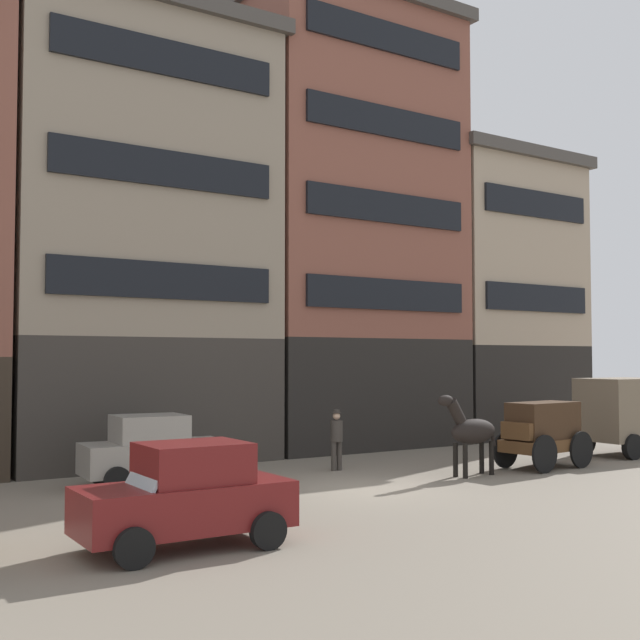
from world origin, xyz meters
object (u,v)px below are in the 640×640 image
at_px(fire_hydrant_curbside, 536,433).
at_px(sedan_light, 153,450).
at_px(pedestrian_officer, 337,437).
at_px(delivery_truck_far, 633,413).
at_px(sedan_dark, 187,496).
at_px(draft_horse, 471,431).
at_px(cargo_wagon, 542,430).

bearing_deg(fire_hydrant_curbside, sedan_light, -175.41).
bearing_deg(fire_hydrant_curbside, pedestrian_officer, -170.95).
xyz_separation_m(delivery_truck_far, sedan_dark, (-18.51, -4.12, -0.51)).
xyz_separation_m(delivery_truck_far, sedan_light, (-16.37, 2.77, -0.51)).
distance_m(draft_horse, delivery_truck_far, 8.33).
xyz_separation_m(draft_horse, fire_hydrant_curbside, (7.98, 4.69, -0.84)).
bearing_deg(draft_horse, pedestrian_officer, 129.80).
bearing_deg(delivery_truck_far, sedan_dark, -167.46).
relative_size(cargo_wagon, pedestrian_officer, 1.67).
xyz_separation_m(cargo_wagon, sedan_dark, (-13.15, -3.49, -0.23)).
xyz_separation_m(delivery_truck_far, fire_hydrant_curbside, (-0.33, 4.05, -1.00)).
bearing_deg(sedan_dark, delivery_truck_far, 12.54).
xyz_separation_m(delivery_truck_far, pedestrian_officer, (-10.82, 2.38, -0.44)).
xyz_separation_m(draft_horse, sedan_dark, (-10.20, -3.48, -0.36)).
relative_size(sedan_light, pedestrian_officer, 2.12).
height_order(cargo_wagon, delivery_truck_far, delivery_truck_far).
xyz_separation_m(draft_horse, sedan_light, (-8.06, 3.40, -0.36)).
height_order(cargo_wagon, sedan_dark, cargo_wagon).
bearing_deg(cargo_wagon, pedestrian_officer, 151.13).
bearing_deg(cargo_wagon, draft_horse, -179.93).
distance_m(cargo_wagon, sedan_dark, 13.61).
bearing_deg(sedan_light, pedestrian_officer, -3.97).
xyz_separation_m(sedan_dark, sedan_light, (2.15, 6.88, 0.00)).
xyz_separation_m(sedan_light, pedestrian_officer, (5.55, -0.38, 0.07)).
bearing_deg(sedan_light, cargo_wagon, -17.15).
distance_m(draft_horse, pedestrian_officer, 3.94).
distance_m(pedestrian_officer, fire_hydrant_curbside, 10.64).
height_order(draft_horse, delivery_truck_far, delivery_truck_far).
xyz_separation_m(sedan_dark, fire_hydrant_curbside, (18.18, 8.17, -0.49)).
bearing_deg(draft_horse, fire_hydrant_curbside, 30.43).
xyz_separation_m(sedan_dark, pedestrian_officer, (7.69, 6.50, 0.07)).
relative_size(sedan_light, fire_hydrant_curbside, 4.59).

